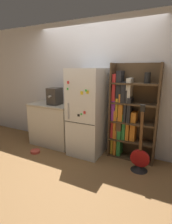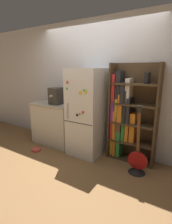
# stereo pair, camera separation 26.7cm
# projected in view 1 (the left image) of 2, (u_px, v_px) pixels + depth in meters

# --- Properties ---
(ground_plane) EXTENTS (16.00, 16.00, 0.00)m
(ground_plane) POSITION_uv_depth(u_px,v_px,m) (84.00, 154.00, 3.48)
(ground_plane) COLOR olive
(wall_back) EXTENTS (8.00, 0.05, 2.60)m
(wall_back) POSITION_uv_depth(u_px,v_px,m) (95.00, 87.00, 3.57)
(wall_back) COLOR silver
(wall_back) RESTS_ON ground_plane
(refrigerator) EXTENTS (0.62, 0.67, 1.67)m
(refrigerator) POSITION_uv_depth(u_px,v_px,m) (87.00, 112.00, 3.38)
(refrigerator) COLOR white
(refrigerator) RESTS_ON ground_plane
(bookshelf) EXTENTS (0.84, 0.30, 1.76)m
(bookshelf) POSITION_uv_depth(u_px,v_px,m) (128.00, 115.00, 3.23)
(bookshelf) COLOR #4C3823
(bookshelf) RESTS_ON ground_plane
(kitchen_counter) EXTENTS (0.97, 0.59, 0.92)m
(kitchen_counter) POSITION_uv_depth(u_px,v_px,m) (53.00, 124.00, 3.89)
(kitchen_counter) COLOR beige
(kitchen_counter) RESTS_ON ground_plane
(espresso_machine) EXTENTS (0.24, 0.34, 0.35)m
(espresso_machine) POSITION_uv_depth(u_px,v_px,m) (55.00, 96.00, 3.68)
(espresso_machine) COLOR #38332D
(espresso_machine) RESTS_ON kitchen_counter
(guitar) EXTENTS (0.31, 0.28, 1.15)m
(guitar) POSITION_uv_depth(u_px,v_px,m) (140.00, 161.00, 2.90)
(guitar) COLOR black
(guitar) RESTS_ON ground_plane
(pet_bowl) EXTENTS (0.19, 0.19, 0.05)m
(pet_bowl) POSITION_uv_depth(u_px,v_px,m) (35.00, 151.00, 3.55)
(pet_bowl) COLOR #D84C3F
(pet_bowl) RESTS_ON ground_plane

